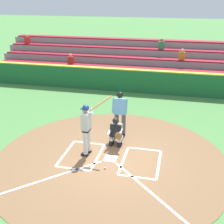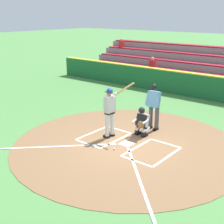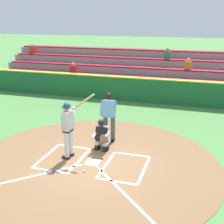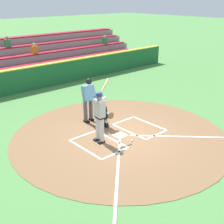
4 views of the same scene
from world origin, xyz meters
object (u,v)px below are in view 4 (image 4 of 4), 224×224
Objects in this scene: catcher at (102,114)px; baseball at (132,141)px; batter at (100,113)px; plate_umpire at (88,97)px.

catcher reaches higher than baseball.
batter is at bearing -43.36° from baseball.
plate_umpire is (-0.81, -1.68, -0.02)m from batter.
catcher is 1.72m from baseball.
catcher is 0.61× the size of plate_umpire.
catcher is 15.27× the size of baseball.
batter is at bearing 45.29° from catcher.
batter reaches higher than baseball.
catcher is 0.96m from plate_umpire.
plate_umpire is at bearing -89.40° from baseball.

